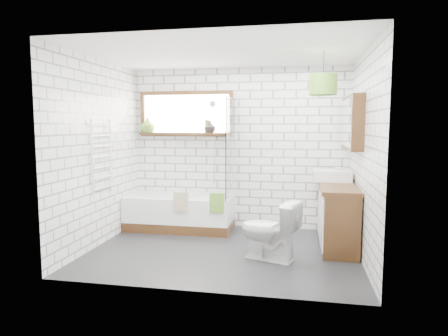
% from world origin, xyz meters
% --- Properties ---
extents(floor, '(3.40, 2.60, 0.01)m').
position_xyz_m(floor, '(0.00, 0.00, -0.01)').
color(floor, black).
rests_on(floor, ground).
extents(ceiling, '(3.40, 2.60, 0.01)m').
position_xyz_m(ceiling, '(0.00, 0.00, 2.50)').
color(ceiling, white).
rests_on(ceiling, ground).
extents(wall_back, '(3.40, 0.01, 2.50)m').
position_xyz_m(wall_back, '(0.00, 1.30, 1.25)').
color(wall_back, white).
rests_on(wall_back, ground).
extents(wall_front, '(3.40, 0.01, 2.50)m').
position_xyz_m(wall_front, '(0.00, -1.30, 1.25)').
color(wall_front, white).
rests_on(wall_front, ground).
extents(wall_left, '(0.01, 2.60, 2.50)m').
position_xyz_m(wall_left, '(-1.70, 0.00, 1.25)').
color(wall_left, white).
rests_on(wall_left, ground).
extents(wall_right, '(0.01, 2.60, 2.50)m').
position_xyz_m(wall_right, '(1.70, 0.00, 1.25)').
color(wall_right, white).
rests_on(wall_right, ground).
extents(window, '(1.52, 0.16, 0.68)m').
position_xyz_m(window, '(-0.85, 1.26, 1.80)').
color(window, '#321D0E').
rests_on(window, wall_back).
extents(towel_radiator, '(0.06, 0.52, 1.00)m').
position_xyz_m(towel_radiator, '(-1.66, 0.00, 1.20)').
color(towel_radiator, white).
rests_on(towel_radiator, wall_left).
extents(mirror_cabinet, '(0.16, 1.20, 0.70)m').
position_xyz_m(mirror_cabinet, '(1.62, 0.60, 1.65)').
color(mirror_cabinet, '#321D0E').
rests_on(mirror_cabinet, wall_right).
extents(shower_riser, '(0.02, 0.02, 1.30)m').
position_xyz_m(shower_riser, '(-0.40, 1.26, 1.35)').
color(shower_riser, silver).
rests_on(shower_riser, wall_back).
extents(bathtub, '(1.64, 0.72, 0.53)m').
position_xyz_m(bathtub, '(-0.87, 0.94, 0.26)').
color(bathtub, white).
rests_on(bathtub, floor).
extents(shower_screen, '(0.02, 0.72, 1.50)m').
position_xyz_m(shower_screen, '(-0.07, 0.94, 1.28)').
color(shower_screen, white).
rests_on(shower_screen, bathtub).
extents(towel_green, '(0.21, 0.06, 0.29)m').
position_xyz_m(towel_green, '(-0.20, 0.58, 0.51)').
color(towel_green, '#528528').
rests_on(towel_green, bathtub).
extents(towel_beige, '(0.22, 0.05, 0.28)m').
position_xyz_m(towel_beige, '(-0.74, 0.58, 0.51)').
color(towel_beige, tan).
rests_on(towel_beige, bathtub).
extents(vanity, '(0.47, 1.45, 0.83)m').
position_xyz_m(vanity, '(1.47, 0.56, 0.42)').
color(vanity, '#321D0E').
rests_on(vanity, floor).
extents(basin, '(0.52, 0.45, 0.15)m').
position_xyz_m(basin, '(1.41, 0.91, 0.91)').
color(basin, white).
rests_on(basin, vanity).
extents(tap, '(0.04, 0.04, 0.15)m').
position_xyz_m(tap, '(1.57, 0.91, 0.96)').
color(tap, silver).
rests_on(tap, vanity).
extents(toilet, '(0.61, 0.81, 0.73)m').
position_xyz_m(toilet, '(0.61, -0.22, 0.37)').
color(toilet, white).
rests_on(toilet, floor).
extents(vase_olive, '(0.25, 0.25, 0.24)m').
position_xyz_m(vase_olive, '(-1.49, 1.23, 1.60)').
color(vase_olive, '#598A2A').
rests_on(vase_olive, window).
extents(vase_dark, '(0.22, 0.22, 0.19)m').
position_xyz_m(vase_dark, '(-0.45, 1.23, 1.58)').
color(vase_dark, black).
rests_on(vase_dark, window).
extents(bottle, '(0.07, 0.07, 0.20)m').
position_xyz_m(bottle, '(-0.50, 1.23, 1.58)').
color(bottle, '#598A2A').
rests_on(bottle, window).
extents(pendant, '(0.33, 0.33, 0.24)m').
position_xyz_m(pendant, '(1.21, 0.03, 2.10)').
color(pendant, '#528528').
rests_on(pendant, ceiling).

